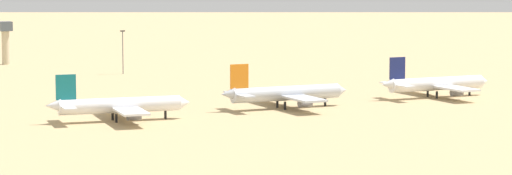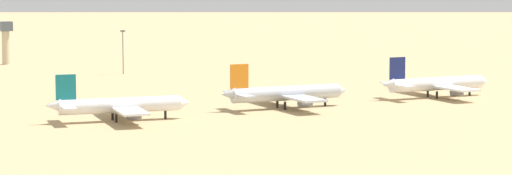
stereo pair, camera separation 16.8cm
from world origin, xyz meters
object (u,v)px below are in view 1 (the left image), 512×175
at_px(parked_jet_orange_3, 285,93).
at_px(light_pole_west, 123,49).
at_px(parked_jet_teal_2, 119,105).
at_px(control_tower, 5,39).
at_px(parked_jet_navy_4, 436,84).

xyz_separation_m(parked_jet_orange_3, light_pole_west, (-4.76, 118.42, 5.19)).
distance_m(parked_jet_teal_2, parked_jet_orange_3, 51.48).
xyz_separation_m(parked_jet_orange_3, control_tower, (-33.68, 180.14, 6.50)).
bearing_deg(parked_jet_navy_4, light_pole_west, 119.15).
height_order(parked_jet_teal_2, parked_jet_navy_4, parked_jet_navy_4).
xyz_separation_m(parked_jet_teal_2, light_pole_west, (46.66, 121.07, 5.36)).
bearing_deg(parked_jet_teal_2, parked_jet_navy_4, 10.76).
distance_m(parked_jet_navy_4, light_pole_west, 131.21).
distance_m(parked_jet_teal_2, parked_jet_navy_4, 105.85).
relative_size(parked_jet_teal_2, parked_jet_navy_4, 0.97).
height_order(parked_jet_navy_4, control_tower, control_tower).
relative_size(parked_jet_teal_2, light_pole_west, 2.32).
height_order(parked_jet_orange_3, control_tower, control_tower).
bearing_deg(parked_jet_navy_4, parked_jet_teal_2, -175.46).
relative_size(parked_jet_orange_3, light_pole_west, 2.42).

